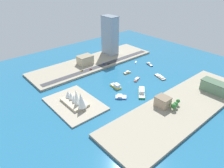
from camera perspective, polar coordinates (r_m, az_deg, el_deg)
ground_plane at (r=333.25m, az=4.66°, el=0.70°), size 440.00×440.00×0.00m
quay_west at (r=284.62m, az=18.34°, el=-5.92°), size 70.00×240.00×3.36m
quay_east at (r=397.51m, az=-5.07°, el=5.83°), size 70.00×240.00×3.36m
peninsula_point at (r=281.65m, az=-10.07°, el=-5.30°), size 78.76×55.96×2.00m
road_strip at (r=379.45m, az=-2.96°, el=5.03°), size 11.02×228.00×0.15m
catamaran_blue at (r=290.73m, az=2.38°, el=-3.49°), size 17.31×17.47×4.19m
patrol_launch_navy at (r=395.67m, az=10.12°, el=5.30°), size 17.16×9.31×3.82m
tugboat_red at (r=337.75m, az=6.70°, el=1.27°), size 10.22×16.53×3.79m
sailboat_small_white at (r=402.29m, az=6.49°, el=5.91°), size 7.70×8.64×11.68m
water_taxi_orange at (r=358.37m, az=4.13°, el=3.13°), size 5.95×14.29×3.94m
barge_flat_brown at (r=352.71m, az=12.95°, el=1.92°), size 24.13×13.89×3.26m
ferry_green_doubledeck at (r=301.75m, az=8.07°, el=-2.18°), size 24.91×25.58×6.96m
ferry_yellow_fast at (r=314.38m, az=1.09°, el=-0.53°), size 21.38×8.88×6.81m
tower_tall_glass at (r=424.63m, az=-0.57°, el=13.08°), size 32.40×20.41×74.64m
apartment_midrise_tan at (r=273.13m, az=13.61°, el=-4.66°), size 17.58×15.17×13.18m
office_block_beige at (r=387.48m, az=-7.31°, el=6.57°), size 20.14×26.98×15.23m
terminal_long_green at (r=326.95m, az=26.73°, el=-0.97°), size 45.11×17.54×15.62m
hatchback_blue at (r=384.65m, az=-2.24°, el=5.54°), size 1.91×4.25×1.76m
pickup_red at (r=364.77m, az=-5.80°, el=4.02°), size 2.04×5.18×1.53m
taxi_yellow_cab at (r=361.38m, az=-8.14°, el=3.62°), size 2.06×4.91×1.54m
sedan_silver at (r=403.66m, az=1.30°, el=6.71°), size 2.09×5.02×1.44m
suv_black at (r=384.35m, az=-0.88°, el=5.53°), size 2.17×4.75×1.54m
traffic_light_waterfront at (r=389.74m, az=0.86°, el=6.42°), size 0.36×0.36×6.50m
opera_landmark at (r=274.10m, az=-9.83°, el=-4.09°), size 44.26×22.57×23.41m
park_tree_cluster at (r=273.70m, az=16.80°, el=-5.34°), size 8.94×19.70×9.14m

